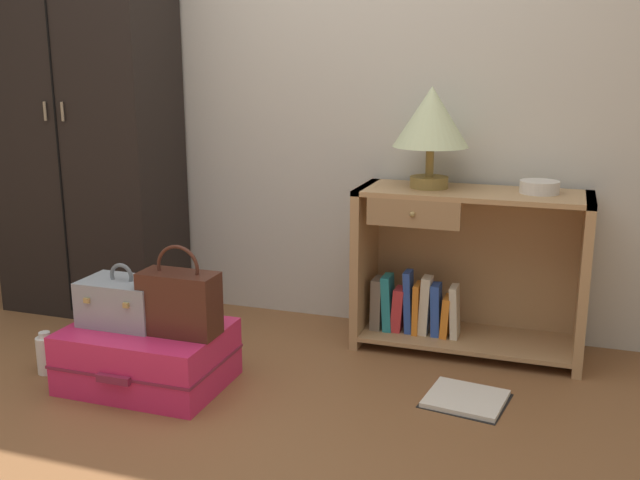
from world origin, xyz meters
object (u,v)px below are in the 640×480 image
(bookshelf, at_px, (460,272))
(open_book_on_floor, at_px, (466,399))
(table_lamp, at_px, (431,120))
(bottle, at_px, (46,354))
(train_case, at_px, (123,302))
(wardrobe, at_px, (84,108))
(handbag, at_px, (179,302))
(suitcase_large, at_px, (148,356))
(bowl, at_px, (539,187))

(bookshelf, relative_size, open_book_on_floor, 2.91)
(table_lamp, relative_size, open_book_on_floor, 1.28)
(table_lamp, bearing_deg, bottle, -149.42)
(train_case, height_order, bottle, train_case)
(open_book_on_floor, bearing_deg, table_lamp, 116.44)
(bottle, bearing_deg, table_lamp, 30.58)
(bookshelf, distance_m, table_lamp, 0.69)
(train_case, xyz_separation_m, bottle, (-0.36, -0.06, -0.25))
(open_book_on_floor, bearing_deg, wardrobe, 166.03)
(handbag, relative_size, bottle, 1.97)
(wardrobe, xyz_separation_m, table_lamp, (1.76, 0.04, -0.02))
(bookshelf, relative_size, table_lamp, 2.27)
(suitcase_large, xyz_separation_m, open_book_on_floor, (1.25, 0.26, -0.11))
(wardrobe, xyz_separation_m, open_book_on_floor, (2.03, -0.51, -1.05))
(wardrobe, xyz_separation_m, train_case, (0.67, -0.75, -0.71))
(bookshelf, xyz_separation_m, bowl, (0.32, 0.01, 0.40))
(train_case, bearing_deg, bookshelf, 32.73)
(wardrobe, bearing_deg, handbag, -39.37)
(bowl, height_order, handbag, bowl)
(suitcase_large, height_order, bottle, suitcase_large)
(train_case, distance_m, bottle, 0.44)
(bottle, height_order, open_book_on_floor, bottle)
(table_lamp, height_order, bottle, table_lamp)
(wardrobe, bearing_deg, open_book_on_floor, -13.97)
(wardrobe, bearing_deg, bookshelf, 1.35)
(bookshelf, xyz_separation_m, bottle, (-1.60, -0.86, -0.28))
(bookshelf, bearing_deg, train_case, -147.27)
(bottle, relative_size, open_book_on_floor, 0.53)
(bowl, height_order, train_case, bowl)
(bookshelf, height_order, bowl, bowl)
(bookshelf, height_order, bottle, bookshelf)
(handbag, xyz_separation_m, bottle, (-0.63, -0.03, -0.29))
(table_lamp, bearing_deg, train_case, -143.72)
(table_lamp, relative_size, bowl, 2.66)
(suitcase_large, bearing_deg, table_lamp, 39.65)
(bowl, bearing_deg, open_book_on_floor, -109.49)
(table_lamp, xyz_separation_m, train_case, (-1.09, -0.80, -0.70))
(bottle, bearing_deg, train_case, 8.99)
(bowl, distance_m, bottle, 2.21)
(bookshelf, height_order, handbag, bookshelf)
(suitcase_large, relative_size, bottle, 3.48)
(bottle, xyz_separation_m, open_book_on_floor, (1.72, 0.30, -0.08))
(handbag, bearing_deg, bowl, 33.06)
(bookshelf, distance_m, bottle, 1.84)
(suitcase_large, height_order, train_case, train_case)
(bookshelf, relative_size, suitcase_large, 1.59)
(train_case, xyz_separation_m, open_book_on_floor, (1.36, 0.25, -0.33))
(bowl, bearing_deg, suitcase_large, -150.42)
(wardrobe, distance_m, bottle, 1.30)
(bowl, xyz_separation_m, train_case, (-1.56, -0.81, -0.43))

